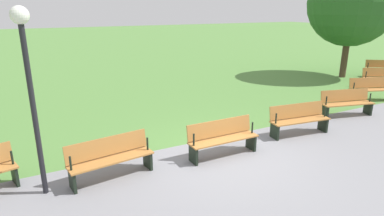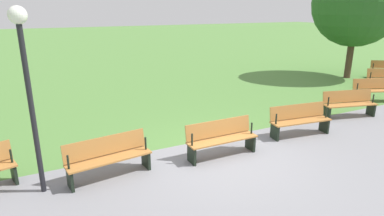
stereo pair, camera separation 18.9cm
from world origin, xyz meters
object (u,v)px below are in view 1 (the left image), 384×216
object	(u,v)px
bench_0	(384,68)
bench_3	(346,102)
bench_6	(110,157)
lamp_post	(27,67)
bench_2	(372,89)
bench_4	(299,119)
tree_1	(352,3)
bench_5	(222,137)
bench_1	(383,77)

from	to	relation	value
bench_0	bench_3	distance (m)	8.22
bench_6	lamp_post	bearing A→B (deg)	-6.80
bench_0	bench_3	size ratio (longest dim) A/B	0.93
bench_3	bench_2	bearing A→B (deg)	-147.74
bench_2	bench_4	xyz separation A→B (m)	(5.33, 1.36, 0.00)
tree_1	bench_0	bearing A→B (deg)	151.56
tree_1	bench_5	bearing A→B (deg)	25.26
bench_3	bench_4	xyz separation A→B (m)	(2.71, 0.51, 0.00)
bench_0	bench_2	xyz separation A→B (m)	(4.82, 2.63, 0.00)
bench_1	lamp_post	distance (m)	15.03
bench_1	bench_2	xyz separation A→B (m)	(2.49, 1.17, 0.00)
bench_3	tree_1	size ratio (longest dim) A/B	0.32
bench_0	bench_4	distance (m)	10.91
bench_2	lamp_post	size ratio (longest dim) A/B	0.52
bench_0	tree_1	world-z (taller)	tree_1
bench_2	tree_1	distance (m)	5.74
bench_4	lamp_post	xyz separation A→B (m)	(6.84, 0.01, 2.07)
bench_4	tree_1	distance (m)	10.21
bench_5	lamp_post	world-z (taller)	lamp_post
bench_6	tree_1	distance (m)	15.01
bench_1	lamp_post	size ratio (longest dim) A/B	0.51
bench_2	bench_0	bearing A→B (deg)	-129.80
bench_2	lamp_post	distance (m)	12.42
bench_5	bench_6	xyz separation A→B (m)	(2.75, -0.17, 0.00)
bench_6	tree_1	bearing A→B (deg)	-167.14
bench_5	bench_2	bearing A→B (deg)	-169.28
bench_0	bench_2	world-z (taller)	same
bench_0	bench_3	xyz separation A→B (m)	(7.45, 3.48, 0.00)
lamp_post	bench_4	bearing A→B (deg)	-179.92
lamp_post	bench_5	bearing A→B (deg)	177.72
bench_1	bench_4	world-z (taller)	same
bench_4	bench_6	bearing A→B (deg)	7.19
tree_1	lamp_post	xyz separation A→B (m)	(15.10, 5.03, -1.24)
bench_5	lamp_post	size ratio (longest dim) A/B	0.51
lamp_post	bench_0	bearing A→B (deg)	-166.76
bench_2	bench_3	world-z (taller)	same
bench_1	bench_2	bearing A→B (deg)	53.81
bench_0	lamp_post	bearing A→B (deg)	49.21
bench_4	bench_1	bearing A→B (deg)	-154.93
bench_6	bench_2	bearing A→B (deg)	179.96
bench_3	bench_5	world-z (taller)	same
bench_4	lamp_post	bearing A→B (deg)	7.27
bench_1	bench_3	xyz separation A→B (m)	(5.12, 2.01, 0.00)
bench_0	bench_4	bearing A→B (deg)	57.42
bench_0	bench_3	bearing A→B (deg)	61.00
bench_0	lamp_post	size ratio (longest dim) A/B	0.49
bench_6	lamp_post	size ratio (longest dim) A/B	0.52
tree_1	bench_3	bearing A→B (deg)	39.12
bench_3	bench_6	distance (m)	8.23
bench_2	bench_3	xyz separation A→B (m)	(2.62, 0.85, 0.00)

